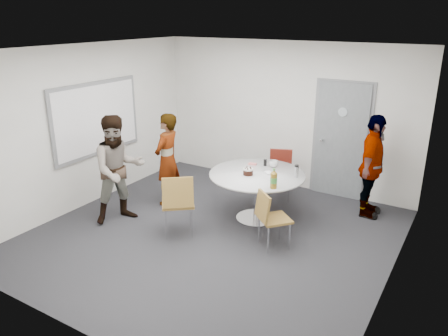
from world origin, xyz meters
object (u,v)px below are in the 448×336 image
Objects in this scene: door at (341,141)px; person_right at (372,167)px; whiteboard at (97,119)px; chair_near_left at (178,199)px; person_main at (167,159)px; table at (258,180)px; chair_near_right at (269,214)px; person_left at (119,169)px; chair_far at (280,169)px.

door is 0.91m from person_right.
chair_near_left is (2.04, -0.48, -0.85)m from whiteboard.
chair_near_left is 1.28m from person_main.
person_right is (0.69, -0.57, -0.18)m from door.
whiteboard is at bearing -167.38° from table.
whiteboard is 1.39m from person_main.
chair_near_left is at bearing -122.34° from chair_near_right.
chair_near_right is at bearing 149.94° from person_right.
table is 2.18m from person_left.
person_right is at bearing -26.66° from person_left.
door is 3.18m from chair_near_left.
whiteboard is at bearing 9.87° from chair_far.
door is 3.05m from person_main.
chair_near_left is at bearing 131.86° from person_right.
door is 1.24× the size of person_left.
person_right is at bearing 21.98° from whiteboard.
chair_near_left is at bearing -59.21° from person_left.
whiteboard is at bearing 127.75° from chair_near_left.
table is at bearing 123.67° from person_right.
whiteboard is 2.96m from table.
chair_near_right is at bearing -95.61° from door.
chair_near_right is (1.28, 0.39, -0.09)m from chair_near_left.
whiteboard is 1.95× the size of chair_near_left.
person_main is (-1.63, -0.20, 0.12)m from table.
door is 1.26× the size of person_right.
chair_far is 2.83m from person_left.
door reaches higher than chair_near_right.
chair_near_left is 3.12m from person_right.
chair_near_left reaches higher than chair_near_right.
door reaches higher than person_left.
whiteboard is 1.13× the size of person_right.
table is 0.94× the size of person_main.
person_main is 0.93× the size of person_left.
chair_far is 2.01m from person_main.
chair_near_left is (-0.74, -1.10, -0.08)m from table.
chair_near_left is 1.16× the size of chair_near_right.
table is (-0.78, -1.66, -0.35)m from door.
table is at bearing 72.69° from chair_far.
person_left is at bearing -133.41° from door.
whiteboard is 2.19× the size of chair_far.
door is at bearing 32.66° from whiteboard.
table is at bearing -115.11° from door.
chair_far is 0.54× the size of person_main.
whiteboard reaches higher than person_right.
chair_near_left is 0.57× the size of person_left.
chair_near_left is 1.12× the size of chair_far.
whiteboard reaches higher than person_main.
person_right is at bearing 159.31° from chair_far.
person_left is (0.93, -0.50, -0.59)m from whiteboard.
chair_near_right is (0.54, -0.71, -0.16)m from table.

